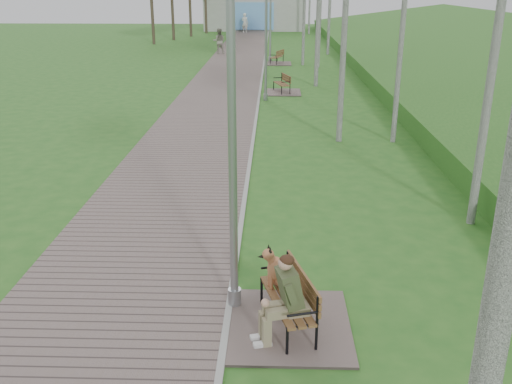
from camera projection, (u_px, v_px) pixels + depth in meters
The scene contains 14 objects.
ground at pixel (241, 227), 11.45m from camera, with size 120.00×120.00×0.00m, color #296120.
walkway at pixel (231, 71), 31.66m from camera, with size 3.50×67.00×0.04m, color #74625E.
kerb at pixel (263, 71), 31.61m from camera, with size 0.10×67.00×0.05m, color #999993.
embankment at pixel (491, 76), 29.85m from camera, with size 14.00×70.00×1.60m, color #457D2B.
building_north at pixel (254, 10), 58.62m from camera, with size 10.00×5.20×4.00m.
bench_main at pixel (284, 302), 7.97m from camera, with size 1.72×1.91×1.50m.
bench_second at pixel (282, 89), 25.36m from camera, with size 1.62×1.80×0.99m.
bench_third at pixel (277, 61), 34.39m from camera, with size 1.66×1.84×1.02m.
lamp_post_near at pixel (233, 155), 7.83m from camera, with size 0.20×0.20×5.12m.
lamp_post_second at pixel (266, 46), 23.00m from camera, with size 0.18×0.18×4.73m.
lamp_post_third at pixel (270, 19), 34.50m from camera, with size 0.21×0.21×5.41m.
lamp_post_far at pixel (273, 9), 56.47m from camera, with size 0.18×0.18×4.62m.
pedestrian_near at pixel (245, 23), 55.39m from camera, with size 0.68×0.44×1.85m, color white.
pedestrian_far at pixel (219, 41), 38.93m from camera, with size 0.83×0.64×1.70m, color #A09B8C.
Camera 1 is at (0.65, -10.49, 4.62)m, focal length 40.00 mm.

